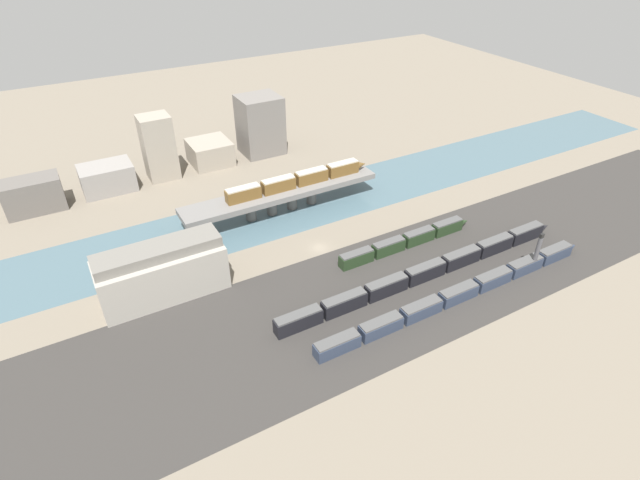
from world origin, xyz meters
TOP-DOWN VIEW (x-y plane):
  - ground_plane at (0.00, 0.00)m, footprint 400.00×400.00m
  - railbed_yard at (0.00, -24.00)m, footprint 280.00×42.00m
  - river_water at (0.00, 23.30)m, footprint 320.00×27.41m
  - bridge at (0.00, 23.30)m, footprint 62.00×9.84m
  - train_on_bridge at (6.03, 23.30)m, footprint 47.66×3.16m
  - train_yard_near at (19.61, -35.01)m, footprint 81.37×3.08m
  - train_yard_mid at (17.74, -24.75)m, footprint 86.86×2.94m
  - train_yard_far at (21.47, -11.09)m, footprint 43.77×2.81m
  - warehouse_building at (-41.86, 1.62)m, footprint 29.42×11.00m
  - signal_tower at (42.86, -35.92)m, footprint 1.10×1.10m
  - city_block_far_left at (-65.64, 60.94)m, footprint 16.70×9.14m
  - city_block_left at (-43.71, 63.67)m, footprint 16.42×11.45m
  - city_block_center at (-25.63, 64.31)m, footprint 10.04×8.94m
  - city_block_right at (-7.59, 66.92)m, footprint 14.09×14.35m
  - city_block_far_right at (12.61, 66.81)m, footprint 14.89×13.37m

SIDE VIEW (x-z plane):
  - ground_plane at x=0.00m, z-range 0.00..0.00m
  - river_water at x=0.00m, z-range 0.00..0.01m
  - railbed_yard at x=0.00m, z-range 0.00..0.01m
  - train_yard_near at x=19.61m, z-range -0.03..3.47m
  - train_yard_far at x=21.47m, z-range -0.04..3.68m
  - train_yard_mid at x=17.74m, z-range -0.03..4.03m
  - city_block_right at x=-7.59m, z-range 0.00..8.37m
  - city_block_left at x=-43.71m, z-range 0.00..8.79m
  - city_block_far_left at x=-65.64m, z-range 0.00..10.43m
  - signal_tower at x=42.86m, z-range -0.23..11.08m
  - bridge at x=0.00m, z-range 2.15..9.36m
  - warehouse_building at x=-41.86m, z-range -0.34..13.62m
  - train_on_bridge at x=6.03m, z-range 7.17..11.22m
  - city_block_far_right at x=12.61m, z-range 0.00..21.42m
  - city_block_center at x=-25.63m, z-range 0.00..21.87m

